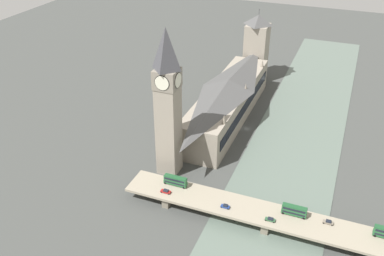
{
  "coord_description": "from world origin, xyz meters",
  "views": [
    {
      "loc": [
        -51.18,
        215.18,
        128.29
      ],
      "look_at": [
        18.67,
        40.15,
        18.16
      ],
      "focal_mm": 40.0,
      "sensor_mm": 36.0,
      "label": 1
    }
  ],
  "objects_px": {
    "victoria_tower": "(256,48)",
    "car_northbound_tail": "(328,222)",
    "double_decker_bus_lead": "(294,210)",
    "double_decker_bus_mid": "(175,180)",
    "parliament_hall": "(228,100)",
    "car_northbound_mid": "(270,219)",
    "road_bridge": "(268,216)",
    "car_northbound_lead": "(225,206)",
    "clock_tower": "(168,101)",
    "car_southbound_lead": "(166,191)"
  },
  "relations": [
    {
      "from": "car_northbound_lead",
      "to": "car_southbound_lead",
      "type": "distance_m",
      "value": 27.99
    },
    {
      "from": "car_northbound_mid",
      "to": "car_northbound_tail",
      "type": "height_order",
      "value": "car_northbound_tail"
    },
    {
      "from": "parliament_hall",
      "to": "car_northbound_tail",
      "type": "distance_m",
      "value": 105.97
    },
    {
      "from": "clock_tower",
      "to": "double_decker_bus_mid",
      "type": "xyz_separation_m",
      "value": [
        -10.9,
        17.44,
        -30.58
      ]
    },
    {
      "from": "victoria_tower",
      "to": "car_northbound_tail",
      "type": "xyz_separation_m",
      "value": [
        -68.75,
        145.96,
        -16.89
      ]
    },
    {
      "from": "parliament_hall",
      "to": "car_northbound_mid",
      "type": "bearing_deg",
      "value": 117.85
    },
    {
      "from": "car_northbound_tail",
      "to": "car_southbound_lead",
      "type": "distance_m",
      "value": 70.45
    },
    {
      "from": "car_northbound_tail",
      "to": "victoria_tower",
      "type": "bearing_deg",
      "value": -64.78
    },
    {
      "from": "road_bridge",
      "to": "double_decker_bus_lead",
      "type": "bearing_deg",
      "value": -162.5
    },
    {
      "from": "double_decker_bus_lead",
      "to": "double_decker_bus_mid",
      "type": "relative_size",
      "value": 0.95
    },
    {
      "from": "victoria_tower",
      "to": "car_southbound_lead",
      "type": "relative_size",
      "value": 11.29
    },
    {
      "from": "clock_tower",
      "to": "car_northbound_lead",
      "type": "xyz_separation_m",
      "value": [
        -37.08,
        23.94,
        -32.41
      ]
    },
    {
      "from": "double_decker_bus_mid",
      "to": "car_northbound_tail",
      "type": "relative_size",
      "value": 2.61
    },
    {
      "from": "double_decker_bus_lead",
      "to": "car_northbound_mid",
      "type": "relative_size",
      "value": 2.47
    },
    {
      "from": "double_decker_bus_lead",
      "to": "car_northbound_lead",
      "type": "distance_m",
      "value": 28.87
    },
    {
      "from": "double_decker_bus_lead",
      "to": "victoria_tower",
      "type": "bearing_deg",
      "value": -69.46
    },
    {
      "from": "parliament_hall",
      "to": "double_decker_bus_mid",
      "type": "distance_m",
      "value": 80.35
    },
    {
      "from": "clock_tower",
      "to": "car_southbound_lead",
      "type": "bearing_deg",
      "value": 110.57
    },
    {
      "from": "double_decker_bus_mid",
      "to": "car_northbound_tail",
      "type": "height_order",
      "value": "double_decker_bus_mid"
    },
    {
      "from": "parliament_hall",
      "to": "road_bridge",
      "type": "xyz_separation_m",
      "value": [
        -44.75,
        83.72,
        -7.98
      ]
    },
    {
      "from": "road_bridge",
      "to": "double_decker_bus_mid",
      "type": "height_order",
      "value": "double_decker_bus_mid"
    },
    {
      "from": "clock_tower",
      "to": "victoria_tower",
      "type": "bearing_deg",
      "value": -94.67
    },
    {
      "from": "car_northbound_lead",
      "to": "car_northbound_tail",
      "type": "relative_size",
      "value": 0.91
    },
    {
      "from": "victoria_tower",
      "to": "double_decker_bus_lead",
      "type": "distance_m",
      "value": 156.73
    },
    {
      "from": "car_southbound_lead",
      "to": "double_decker_bus_lead",
      "type": "bearing_deg",
      "value": -173.46
    },
    {
      "from": "car_northbound_lead",
      "to": "car_northbound_mid",
      "type": "bearing_deg",
      "value": 177.45
    },
    {
      "from": "car_northbound_mid",
      "to": "car_southbound_lead",
      "type": "relative_size",
      "value": 0.93
    },
    {
      "from": "clock_tower",
      "to": "road_bridge",
      "type": "height_order",
      "value": "clock_tower"
    },
    {
      "from": "double_decker_bus_lead",
      "to": "double_decker_bus_mid",
      "type": "xyz_separation_m",
      "value": [
        54.32,
        -0.35,
        -0.04
      ]
    },
    {
      "from": "road_bridge",
      "to": "double_decker_bus_mid",
      "type": "distance_m",
      "value": 44.67
    },
    {
      "from": "victoria_tower",
      "to": "double_decker_bus_lead",
      "type": "height_order",
      "value": "victoria_tower"
    },
    {
      "from": "car_northbound_lead",
      "to": "car_northbound_tail",
      "type": "bearing_deg",
      "value": -171.53
    },
    {
      "from": "double_decker_bus_lead",
      "to": "clock_tower",
      "type": "bearing_deg",
      "value": -15.25
    },
    {
      "from": "clock_tower",
      "to": "car_northbound_mid",
      "type": "bearing_deg",
      "value": 156.4
    },
    {
      "from": "double_decker_bus_lead",
      "to": "double_decker_bus_mid",
      "type": "height_order",
      "value": "double_decker_bus_lead"
    },
    {
      "from": "parliament_hall",
      "to": "car_northbound_mid",
      "type": "relative_size",
      "value": 25.46
    },
    {
      "from": "car_northbound_mid",
      "to": "car_northbound_lead",
      "type": "bearing_deg",
      "value": -2.55
    },
    {
      "from": "parliament_hall",
      "to": "car_northbound_mid",
      "type": "distance_m",
      "value": 99.29
    },
    {
      "from": "parliament_hall",
      "to": "road_bridge",
      "type": "distance_m",
      "value": 95.27
    },
    {
      "from": "double_decker_bus_mid",
      "to": "car_northbound_lead",
      "type": "xyz_separation_m",
      "value": [
        -26.18,
        6.5,
        -1.83
      ]
    },
    {
      "from": "double_decker_bus_lead",
      "to": "car_northbound_lead",
      "type": "bearing_deg",
      "value": 12.34
    },
    {
      "from": "double_decker_bus_mid",
      "to": "car_southbound_lead",
      "type": "distance_m",
      "value": 7.25
    },
    {
      "from": "double_decker_bus_lead",
      "to": "double_decker_bus_mid",
      "type": "bearing_deg",
      "value": -0.37
    },
    {
      "from": "parliament_hall",
      "to": "car_northbound_mid",
      "type": "xyz_separation_m",
      "value": [
        -46.29,
        87.62,
        -6.1
      ]
    },
    {
      "from": "road_bridge",
      "to": "car_northbound_lead",
      "type": "bearing_deg",
      "value": 9.42
    },
    {
      "from": "clock_tower",
      "to": "road_bridge",
      "type": "relative_size",
      "value": 0.57
    },
    {
      "from": "double_decker_bus_lead",
      "to": "car_northbound_tail",
      "type": "height_order",
      "value": "double_decker_bus_lead"
    },
    {
      "from": "double_decker_bus_lead",
      "to": "car_southbound_lead",
      "type": "distance_m",
      "value": 56.53
    },
    {
      "from": "clock_tower",
      "to": "car_northbound_lead",
      "type": "relative_size",
      "value": 19.36
    },
    {
      "from": "parliament_hall",
      "to": "car_southbound_lead",
      "type": "relative_size",
      "value": 23.57
    }
  ]
}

